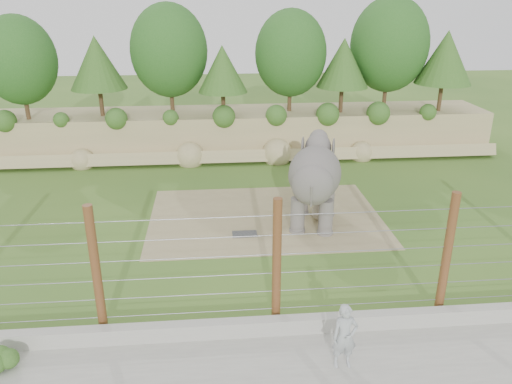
{
  "coord_description": "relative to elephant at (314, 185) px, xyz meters",
  "views": [
    {
      "loc": [
        -1.7,
        -16.75,
        9.12
      ],
      "look_at": [
        0.0,
        2.0,
        1.6
      ],
      "focal_mm": 35.0,
      "sensor_mm": 36.0,
      "label": 1
    }
  ],
  "objects": [
    {
      "name": "elephant",
      "position": [
        0.0,
        0.0,
        0.0
      ],
      "size": [
        2.92,
        4.65,
        3.5
      ],
      "primitive_type": null,
      "rotation": [
        0.0,
        0.0,
        -0.27
      ],
      "color": "#625C59",
      "rests_on": "ground"
    },
    {
      "name": "walkway",
      "position": [
        -2.44,
        -9.2,
        -1.74
      ],
      "size": [
        26.0,
        4.0,
        0.01
      ],
      "primitive_type": "cube",
      "color": "#9D9C92",
      "rests_on": "ground"
    },
    {
      "name": "retaining_wall",
      "position": [
        -2.44,
        -7.2,
        -1.5
      ],
      "size": [
        26.0,
        0.35,
        0.5
      ],
      "primitive_type": "cube",
      "color": "#9D9C92",
      "rests_on": "ground"
    },
    {
      "name": "zookeeper",
      "position": [
        -0.92,
        -8.69,
        -0.83
      ],
      "size": [
        0.68,
        0.45,
        1.82
      ],
      "primitive_type": "imported",
      "rotation": [
        0.0,
        0.0,
        0.03
      ],
      "color": "#AFB4B9",
      "rests_on": "walkway"
    },
    {
      "name": "walkway_shrub",
      "position": [
        -9.72,
        -8.0,
        -1.42
      ],
      "size": [
        0.63,
        0.63,
        0.63
      ],
      "primitive_type": "sphere",
      "color": "#2F5F1D",
      "rests_on": "walkway"
    },
    {
      "name": "drain_grate",
      "position": [
        -2.96,
        -0.83,
        -1.71
      ],
      "size": [
        1.0,
        0.6,
        0.03
      ],
      "primitive_type": "cube",
      "color": "#262628",
      "rests_on": "dirt_patch"
    },
    {
      "name": "barrier_fence",
      "position": [
        -2.44,
        -6.7,
        0.25
      ],
      "size": [
        20.26,
        0.26,
        4.0
      ],
      "color": "brown",
      "rests_on": "ground"
    },
    {
      "name": "ground",
      "position": [
        -2.44,
        -2.2,
        -1.75
      ],
      "size": [
        90.0,
        90.0,
        0.0
      ],
      "primitive_type": "plane",
      "color": "#3F6626",
      "rests_on": "ground"
    },
    {
      "name": "back_embankment",
      "position": [
        -1.85,
        10.48,
        2.22
      ],
      "size": [
        30.0,
        5.52,
        8.77
      ],
      "color": "tan",
      "rests_on": "ground"
    },
    {
      "name": "dirt_patch",
      "position": [
        -1.94,
        0.8,
        -1.74
      ],
      "size": [
        10.0,
        7.0,
        0.02
      ],
      "primitive_type": "cube",
      "color": "#97865D",
      "rests_on": "ground"
    },
    {
      "name": "stone_ball",
      "position": [
        0.38,
        0.23,
        -1.35
      ],
      "size": [
        0.76,
        0.76,
        0.76
      ],
      "primitive_type": "sphere",
      "color": "gray",
      "rests_on": "dirt_patch"
    }
  ]
}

